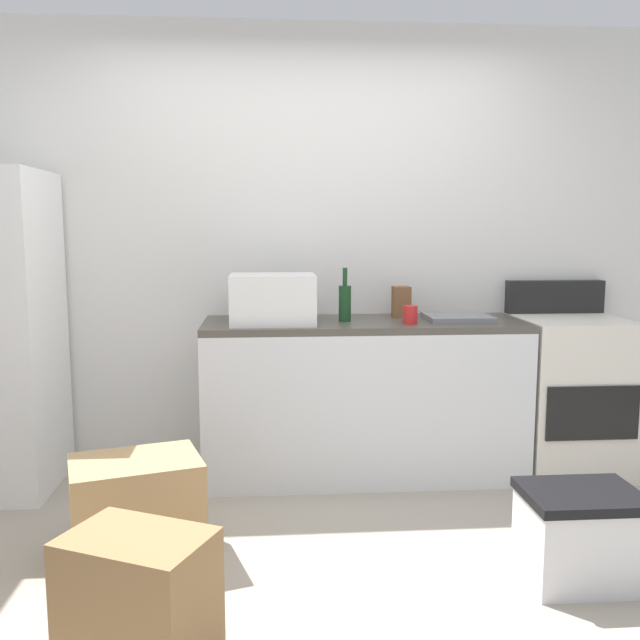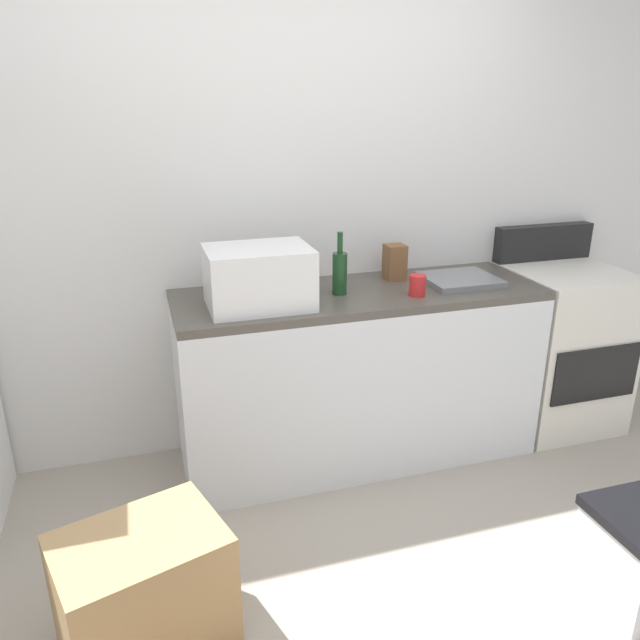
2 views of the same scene
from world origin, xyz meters
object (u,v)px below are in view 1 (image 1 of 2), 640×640
stove_oven (568,391)px  knife_block (401,302)px  microwave (273,299)px  storage_bin (580,535)px  wine_bottle (345,302)px  cardboard_box_medium (137,508)px  coffee_mug (410,315)px  cardboard_box_large (138,598)px

stove_oven → knife_block: (-0.98, 0.13, 0.52)m
stove_oven → knife_block: 1.12m
stove_oven → microwave: microwave is taller
stove_oven → storage_bin: stove_oven is taller
microwave → wine_bottle: wine_bottle is taller
knife_block → cardboard_box_medium: 1.89m
wine_bottle → coffee_mug: bearing=-21.0°
stove_oven → storage_bin: (-0.51, -1.27, -0.27)m
wine_bottle → cardboard_box_large: (-0.86, -1.65, -0.79)m
cardboard_box_medium → storage_bin: bearing=-10.6°
wine_bottle → storage_bin: (0.82, -1.26, -0.82)m
cardboard_box_large → coffee_mug: bearing=51.4°
knife_block → cardboard_box_medium: knife_block is taller
coffee_mug → cardboard_box_medium: 1.72m
cardboard_box_large → cardboard_box_medium: cardboard_box_medium is taller
microwave → cardboard_box_medium: (-0.60, -0.85, -0.82)m
wine_bottle → knife_block: bearing=23.5°
microwave → cardboard_box_large: microwave is taller
knife_block → storage_bin: bearing=-71.7°
wine_bottle → stove_oven: bearing=0.8°
stove_oven → cardboard_box_medium: stove_oven is taller
microwave → storage_bin: microwave is taller
knife_block → wine_bottle: bearing=-156.5°
cardboard_box_medium → cardboard_box_large: bearing=-79.1°
stove_oven → knife_block: stove_oven is taller
stove_oven → microwave: (-1.73, -0.08, 0.57)m
stove_oven → knife_block: size_ratio=6.11×
wine_bottle → cardboard_box_large: bearing=-117.7°
stove_oven → cardboard_box_large: size_ratio=2.37×
wine_bottle → cardboard_box_medium: 1.57m
stove_oven → microwave: 1.82m
microwave → cardboard_box_medium: bearing=-125.3°
cardboard_box_large → microwave: bearing=73.8°
cardboard_box_medium → microwave: bearing=54.7°
wine_bottle → coffee_mug: wine_bottle is taller
knife_block → cardboard_box_medium: (-1.35, -1.07, -0.77)m
wine_bottle → storage_bin: 1.71m
cardboard_box_medium → wine_bottle: bearing=42.3°
coffee_mug → knife_block: (0.01, 0.28, 0.04)m
wine_bottle → knife_block: wine_bottle is taller
knife_block → cardboard_box_large: bearing=-124.0°
cardboard_box_large → storage_bin: size_ratio=1.01×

